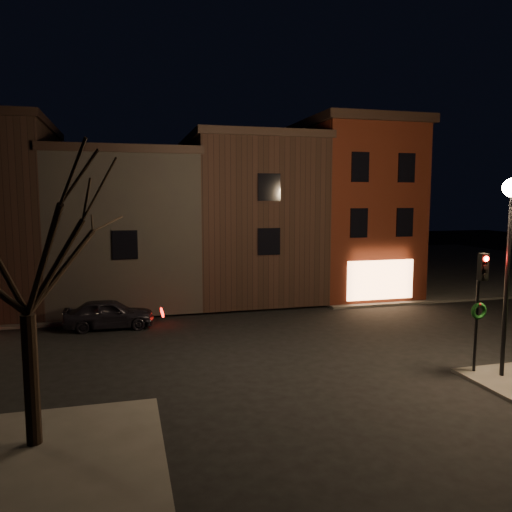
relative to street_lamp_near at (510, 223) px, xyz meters
The scene contains 9 objects.
ground 10.06m from the street_lamp_near, 135.94° to the left, with size 120.00×120.00×0.00m, color black.
sidewalk_far_right 29.88m from the street_lamp_near, 62.04° to the left, with size 30.00×30.00×0.12m, color #2D2B28.
corner_building 15.58m from the street_lamp_near, 83.37° to the left, with size 6.50×8.50×10.50m.
row_building_a 17.16m from the street_lamp_near, 105.90° to the left, with size 7.30×10.30×9.40m.
row_building_b 20.39m from the street_lamp_near, 125.91° to the left, with size 7.80×10.30×8.40m.
street_lamp_near is the anchor object (origin of this frame).
traffic_signal 2.49m from the street_lamp_near, 140.63° to the left, with size 0.58×0.38×4.05m.
bare_tree_left 14.24m from the street_lamp_near, behind, with size 5.60×5.60×7.50m.
parked_car_a 16.85m from the street_lamp_near, 141.72° to the left, with size 1.62×4.02×1.37m, color black.
Camera 1 is at (-5.78, -19.34, 5.97)m, focal length 35.00 mm.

